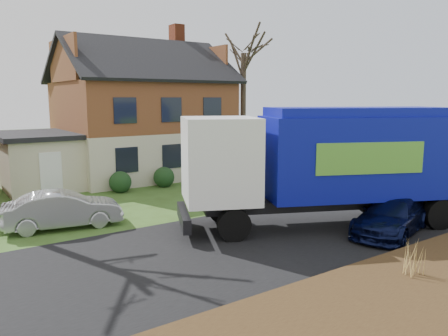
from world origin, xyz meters
TOP-DOWN VIEW (x-y plane):
  - ground at (0.00, 0.00)m, footprint 120.00×120.00m
  - road at (0.00, 0.00)m, footprint 80.00×7.00m
  - mulch_verge at (0.00, -5.30)m, footprint 80.00×3.50m
  - main_house at (1.49, 13.91)m, footprint 12.95×8.95m
  - garbage_truck at (2.83, -0.06)m, footprint 10.23×6.57m
  - silver_sedan at (-5.12, 5.15)m, footprint 4.23×2.09m
  - navy_wagon at (4.05, -1.94)m, footprint 4.60×2.92m
  - tree_front_east at (7.16, 10.72)m, footprint 3.74×3.74m
  - tree_back at (5.51, 23.21)m, footprint 3.22×3.22m
  - grass_clump_mid at (0.65, -4.90)m, footprint 0.32×0.26m

SIDE VIEW (x-z plane):
  - ground at x=0.00m, z-range 0.00..0.00m
  - road at x=0.00m, z-range 0.00..0.02m
  - mulch_verge at x=0.00m, z-range 0.00..0.30m
  - navy_wagon at x=4.05m, z-range 0.00..1.24m
  - silver_sedan at x=-5.12m, z-range 0.00..1.33m
  - grass_clump_mid at x=0.65m, z-range 0.30..1.19m
  - garbage_truck at x=2.83m, z-range 0.33..4.62m
  - main_house at x=1.49m, z-range -0.60..8.66m
  - tree_front_east at x=7.16m, z-range 3.25..13.63m
  - tree_back at x=5.51m, z-range 3.40..13.61m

